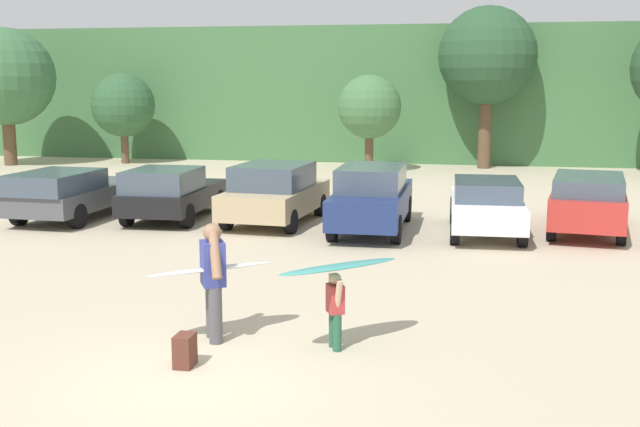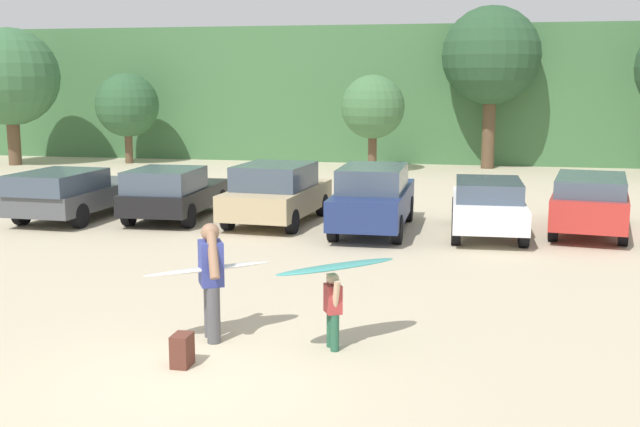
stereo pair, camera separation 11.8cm
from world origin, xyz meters
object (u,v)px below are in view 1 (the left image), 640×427
(parked_car_navy, at_px, (372,197))
(person_adult, at_px, (213,275))
(parked_car_white, at_px, (486,205))
(backpack_dropped, at_px, (185,351))
(person_child, at_px, (335,306))
(surfboard_teal, at_px, (339,267))
(parked_car_dark_gray, at_px, (72,192))
(surfboard_white, at_px, (211,269))
(parked_car_black, at_px, (171,192))
(parked_car_red, at_px, (588,200))
(parked_car_tan, at_px, (275,193))

(parked_car_navy, distance_m, person_adult, 9.05)
(parked_car_white, bearing_deg, backpack_dropped, 156.26)
(person_child, relative_size, surfboard_teal, 0.62)
(parked_car_navy, relative_size, backpack_dropped, 10.40)
(parked_car_dark_gray, relative_size, surfboard_white, 2.57)
(parked_car_black, height_order, parked_car_navy, parked_car_navy)
(parked_car_black, distance_m, surfboard_teal, 11.41)
(parked_car_navy, bearing_deg, surfboard_white, 171.60)
(person_child, bearing_deg, parked_car_black, -84.13)
(person_child, bearing_deg, parked_car_navy, -113.47)
(parked_car_red, distance_m, backpack_dropped, 12.84)
(parked_car_black, bearing_deg, parked_car_dark_gray, 97.53)
(parked_car_white, bearing_deg, parked_car_dark_gray, 88.26)
(parked_car_dark_gray, height_order, person_child, parked_car_dark_gray)
(parked_car_navy, distance_m, surfboard_white, 8.97)
(person_child, relative_size, backpack_dropped, 2.51)
(parked_car_navy, relative_size, parked_car_red, 0.95)
(person_child, xyz_separation_m, surfboard_teal, (0.04, 0.04, 0.57))
(parked_car_navy, bearing_deg, surfboard_teal, -175.96)
(parked_car_white, relative_size, surfboard_white, 2.28)
(parked_car_black, xyz_separation_m, person_adult, (4.42, -9.49, 0.23))
(parked_car_red, bearing_deg, surfboard_teal, 162.56)
(parked_car_navy, relative_size, person_child, 4.15)
(parked_car_tan, relative_size, surfboard_white, 2.28)
(parked_car_white, bearing_deg, surfboard_teal, 164.60)
(parked_car_black, height_order, person_child, parked_car_black)
(surfboard_white, bearing_deg, person_child, 136.61)
(parked_car_black, height_order, parked_car_tan, parked_car_tan)
(parked_car_black, distance_m, parked_car_red, 11.04)
(parked_car_black, xyz_separation_m, parked_car_red, (11.04, 0.33, 0.06))
(person_adult, xyz_separation_m, surfboard_white, (-0.06, 0.09, 0.06))
(parked_car_dark_gray, bearing_deg, parked_car_red, -83.95)
(parked_car_dark_gray, distance_m, person_child, 12.81)
(parked_car_black, distance_m, person_child, 11.41)
(surfboard_white, bearing_deg, parked_car_dark_gray, -91.13)
(parked_car_dark_gray, xyz_separation_m, parked_car_red, (13.77, 0.74, 0.07))
(parked_car_black, height_order, parked_car_red, parked_car_red)
(parked_car_black, relative_size, parked_car_tan, 0.96)
(parked_car_tan, distance_m, surfboard_teal, 10.18)
(person_child, bearing_deg, parked_car_dark_gray, -72.80)
(parked_car_red, bearing_deg, parked_car_navy, 107.36)
(parked_car_red, xyz_separation_m, surfboard_teal, (-4.74, -9.83, 0.38))
(parked_car_white, height_order, surfboard_teal, parked_car_white)
(surfboard_teal, bearing_deg, parked_car_black, -99.73)
(parked_car_dark_gray, height_order, parked_car_white, parked_car_dark_gray)
(parked_car_black, bearing_deg, backpack_dropped, -158.71)
(parked_car_navy, height_order, surfboard_white, parked_car_navy)
(surfboard_teal, bearing_deg, parked_car_dark_gray, -88.43)
(parked_car_navy, height_order, parked_car_white, parked_car_navy)
(parked_car_dark_gray, height_order, surfboard_white, parked_car_dark_gray)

